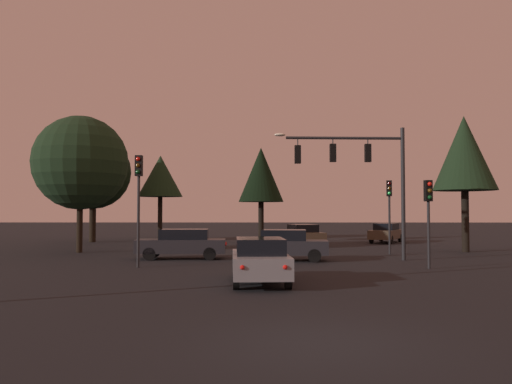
{
  "coord_description": "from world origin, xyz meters",
  "views": [
    {
      "loc": [
        -1.1,
        -9.56,
        2.39
      ],
      "look_at": [
        -1.36,
        18.32,
        3.48
      ],
      "focal_mm": 36.2,
      "sensor_mm": 36.0,
      "label": 1
    }
  ],
  "objects_px": {
    "traffic_light_corner_left": "(139,188)",
    "tree_lot_edge": "(261,175)",
    "traffic_light_corner_right": "(429,205)",
    "car_crossing_left": "(286,244)",
    "tree_behind_sign": "(80,163)",
    "car_crossing_right": "(182,243)",
    "tree_left_far": "(93,172)",
    "tree_center_horizon": "(160,176)",
    "traffic_signal_mast_arm": "(361,166)",
    "car_nearside_lane": "(260,260)",
    "traffic_light_median": "(389,202)",
    "car_far_lane": "(386,232)",
    "car_parked_lot": "(303,235)",
    "tree_right_cluster": "(464,154)"
  },
  "relations": [
    {
      "from": "traffic_light_corner_left",
      "to": "tree_lot_edge",
      "type": "distance_m",
      "value": 19.31
    },
    {
      "from": "traffic_light_corner_right",
      "to": "car_crossing_left",
      "type": "bearing_deg",
      "value": 148.49
    },
    {
      "from": "car_crossing_left",
      "to": "tree_behind_sign",
      "type": "bearing_deg",
      "value": 157.6
    },
    {
      "from": "traffic_light_corner_left",
      "to": "car_crossing_right",
      "type": "distance_m",
      "value": 5.01
    },
    {
      "from": "tree_left_far",
      "to": "tree_center_horizon",
      "type": "xyz_separation_m",
      "value": [
        4.62,
        3.87,
        -0.08
      ]
    },
    {
      "from": "tree_behind_sign",
      "to": "tree_lot_edge",
      "type": "distance_m",
      "value": 14.89
    },
    {
      "from": "traffic_signal_mast_arm",
      "to": "car_crossing_left",
      "type": "distance_m",
      "value": 5.41
    },
    {
      "from": "car_nearside_lane",
      "to": "car_crossing_right",
      "type": "bearing_deg",
      "value": 114.09
    },
    {
      "from": "traffic_light_median",
      "to": "car_nearside_lane",
      "type": "xyz_separation_m",
      "value": [
        -7.35,
        -11.98,
        -2.18
      ]
    },
    {
      "from": "car_far_lane",
      "to": "car_parked_lot",
      "type": "xyz_separation_m",
      "value": [
        -6.83,
        -4.2,
        0.0
      ]
    },
    {
      "from": "car_far_lane",
      "to": "car_parked_lot",
      "type": "height_order",
      "value": "same"
    },
    {
      "from": "car_crossing_right",
      "to": "tree_lot_edge",
      "type": "bearing_deg",
      "value": 74.3
    },
    {
      "from": "traffic_light_corner_left",
      "to": "tree_right_cluster",
      "type": "distance_m",
      "value": 19.75
    },
    {
      "from": "car_crossing_right",
      "to": "tree_behind_sign",
      "type": "height_order",
      "value": "tree_behind_sign"
    },
    {
      "from": "car_crossing_right",
      "to": "traffic_light_corner_left",
      "type": "bearing_deg",
      "value": -107.35
    },
    {
      "from": "traffic_light_corner_left",
      "to": "tree_left_far",
      "type": "bearing_deg",
      "value": 113.44
    },
    {
      "from": "tree_left_far",
      "to": "tree_right_cluster",
      "type": "height_order",
      "value": "tree_left_far"
    },
    {
      "from": "traffic_light_median",
      "to": "traffic_signal_mast_arm",
      "type": "bearing_deg",
      "value": -121.59
    },
    {
      "from": "traffic_light_corner_right",
      "to": "tree_left_far",
      "type": "relative_size",
      "value": 0.44
    },
    {
      "from": "car_crossing_left",
      "to": "traffic_light_median",
      "type": "bearing_deg",
      "value": 32.61
    },
    {
      "from": "tree_behind_sign",
      "to": "tree_center_horizon",
      "type": "distance_m",
      "value": 14.52
    },
    {
      "from": "car_parked_lot",
      "to": "tree_center_horizon",
      "type": "distance_m",
      "value": 15.26
    },
    {
      "from": "traffic_light_median",
      "to": "tree_left_far",
      "type": "relative_size",
      "value": 0.49
    },
    {
      "from": "car_far_lane",
      "to": "tree_center_horizon",
      "type": "bearing_deg",
      "value": 166.88
    },
    {
      "from": "car_far_lane",
      "to": "car_parked_lot",
      "type": "bearing_deg",
      "value": -148.41
    },
    {
      "from": "traffic_light_corner_right",
      "to": "tree_right_cluster",
      "type": "xyz_separation_m",
      "value": [
        5.13,
        9.09,
        3.22
      ]
    },
    {
      "from": "tree_left_far",
      "to": "tree_right_cluster",
      "type": "bearing_deg",
      "value": -21.23
    },
    {
      "from": "tree_center_horizon",
      "to": "tree_lot_edge",
      "type": "bearing_deg",
      "value": -24.88
    },
    {
      "from": "traffic_light_median",
      "to": "car_crossing_left",
      "type": "xyz_separation_m",
      "value": [
        -6.08,
        -3.89,
        -2.18
      ]
    },
    {
      "from": "car_crossing_right",
      "to": "car_far_lane",
      "type": "bearing_deg",
      "value": 45.63
    },
    {
      "from": "car_parked_lot",
      "to": "tree_right_cluster",
      "type": "distance_m",
      "value": 11.83
    },
    {
      "from": "traffic_light_corner_left",
      "to": "tree_center_horizon",
      "type": "distance_m",
      "value": 22.91
    },
    {
      "from": "car_crossing_left",
      "to": "tree_center_horizon",
      "type": "height_order",
      "value": "tree_center_horizon"
    },
    {
      "from": "traffic_light_corner_left",
      "to": "car_far_lane",
      "type": "relative_size",
      "value": 1.01
    },
    {
      "from": "car_nearside_lane",
      "to": "traffic_light_corner_right",
      "type": "bearing_deg",
      "value": 32.15
    },
    {
      "from": "car_far_lane",
      "to": "traffic_light_corner_right",
      "type": "bearing_deg",
      "value": -98.24
    },
    {
      "from": "car_crossing_right",
      "to": "car_far_lane",
      "type": "height_order",
      "value": "same"
    },
    {
      "from": "traffic_light_median",
      "to": "tree_right_cluster",
      "type": "xyz_separation_m",
      "value": [
        4.93,
        1.6,
        2.92
      ]
    },
    {
      "from": "car_parked_lot",
      "to": "tree_left_far",
      "type": "bearing_deg",
      "value": 164.13
    },
    {
      "from": "car_crossing_right",
      "to": "traffic_light_corner_right",
      "type": "bearing_deg",
      "value": -21.79
    },
    {
      "from": "traffic_light_corner_left",
      "to": "tree_behind_sign",
      "type": "bearing_deg",
      "value": 123.6
    },
    {
      "from": "traffic_light_corner_right",
      "to": "tree_lot_edge",
      "type": "relative_size",
      "value": 0.5
    },
    {
      "from": "traffic_light_corner_left",
      "to": "traffic_light_corner_right",
      "type": "distance_m",
      "value": 12.44
    },
    {
      "from": "tree_right_cluster",
      "to": "traffic_light_corner_left",
      "type": "bearing_deg",
      "value": -153.59
    },
    {
      "from": "tree_left_far",
      "to": "tree_center_horizon",
      "type": "height_order",
      "value": "tree_left_far"
    },
    {
      "from": "traffic_light_median",
      "to": "tree_behind_sign",
      "type": "xyz_separation_m",
      "value": [
        -18.04,
        1.04,
        2.33
      ]
    },
    {
      "from": "tree_behind_sign",
      "to": "tree_left_far",
      "type": "relative_size",
      "value": 0.95
    },
    {
      "from": "car_crossing_right",
      "to": "tree_right_cluster",
      "type": "distance_m",
      "value": 17.67
    },
    {
      "from": "car_crossing_left",
      "to": "car_parked_lot",
      "type": "relative_size",
      "value": 0.9
    },
    {
      "from": "traffic_signal_mast_arm",
      "to": "traffic_light_corner_right",
      "type": "xyz_separation_m",
      "value": [
        2.1,
        -3.73,
        -2.0
      ]
    }
  ]
}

